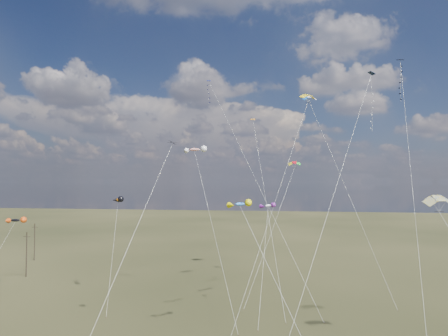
# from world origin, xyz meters

# --- Properties ---
(utility_pole_near) EXTENTS (1.40, 0.20, 8.00)m
(utility_pole_near) POSITION_xyz_m (-38.00, 30.00, 4.09)
(utility_pole_near) COLOR black
(utility_pole_near) RESTS_ON ground
(utility_pole_far) EXTENTS (1.40, 0.20, 8.00)m
(utility_pole_far) POSITION_xyz_m (-46.00, 44.00, 4.09)
(utility_pole_far) COLOR black
(utility_pole_far) RESTS_ON ground
(diamond_black_high) EXTENTS (5.02, 24.47, 34.23)m
(diamond_black_high) POSITION_xyz_m (23.91, 20.59, 29.26)
(diamond_black_high) COLOR black
(diamond_black_high) RESTS_ON ground
(diamond_navy_tall) EXTENTS (19.22, 22.79, 36.14)m
(diamond_navy_tall) POSITION_xyz_m (-4.08, 34.32, 30.82)
(diamond_navy_tall) COLOR #11174D
(diamond_navy_tall) RESTS_ON ground
(diamond_black_mid) EXTENTS (3.46, 19.08, 21.50)m
(diamond_black_mid) POSITION_xyz_m (-4.49, -0.56, 14.72)
(diamond_black_mid) COLOR black
(diamond_black_mid) RESTS_ON ground
(diamond_navy_right) EXTENTS (11.64, 18.25, 29.03)m
(diamond_navy_right) POSITION_xyz_m (17.02, 7.83, 24.39)
(diamond_navy_right) COLOR navy
(diamond_navy_right) RESTS_ON ground
(diamond_orange_center) EXTENTS (5.67, 15.44, 27.37)m
(diamond_orange_center) POSITION_xyz_m (4.71, 23.59, 18.94)
(diamond_orange_center) COLOR orange
(diamond_orange_center) RESTS_ON ground
(parafoil_yellow) EXTENTS (10.70, 17.75, 30.48)m
(parafoil_yellow) POSITION_xyz_m (11.58, 23.44, 29.72)
(parafoil_yellow) COLOR yellow
(parafoil_yellow) RESTS_ON ground
(parafoil_blue_white) EXTENTS (11.79, 14.85, 32.44)m
(parafoil_blue_white) POSITION_xyz_m (12.57, 34.18, 31.65)
(parafoil_blue_white) COLOR blue
(parafoil_blue_white) RESTS_ON ground
(parafoil_striped) EXTENTS (5.37, 13.74, 16.21)m
(parafoil_striped) POSITION_xyz_m (23.39, 6.41, 15.45)
(parafoil_striped) COLOR yellow
(parafoil_striped) RESTS_ON ground
(parafoil_tricolor) EXTENTS (8.23, 16.32, 20.98)m
(parafoil_tricolor) POSITION_xyz_m (9.77, 33.25, 20.31)
(parafoil_tricolor) COLOR yellow
(parafoil_tricolor) RESTS_ON ground
(novelty_black_orange) EXTENTS (4.33, 6.38, 11.62)m
(novelty_black_orange) POSITION_xyz_m (-33.59, 20.84, 11.07)
(novelty_black_orange) COLOR black
(novelty_black_orange) RESTS_ON ground
(novelty_orange_black) EXTENTS (3.83, 10.31, 14.96)m
(novelty_orange_black) POSITION_xyz_m (-16.49, 20.66, 14.38)
(novelty_orange_black) COLOR orange
(novelty_orange_black) RESTS_ON ground
(novelty_white_purple) EXTENTS (2.07, 10.70, 14.19)m
(novelty_white_purple) POSITION_xyz_m (5.92, 19.74, 13.73)
(novelty_white_purple) COLOR silver
(novelty_white_purple) RESTS_ON ground
(novelty_redwhite_stripe) EXTENTS (10.12, 15.11, 22.57)m
(novelty_redwhite_stripe) POSITION_xyz_m (-5.31, 23.04, 21.94)
(novelty_redwhite_stripe) COLOR red
(novelty_redwhite_stripe) RESTS_ON ground
(novelty_blue_yellow) EXTENTS (9.62, 11.35, 15.20)m
(novelty_blue_yellow) POSITION_xyz_m (3.59, 6.55, 14.65)
(novelty_blue_yellow) COLOR blue
(novelty_blue_yellow) RESTS_ON ground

